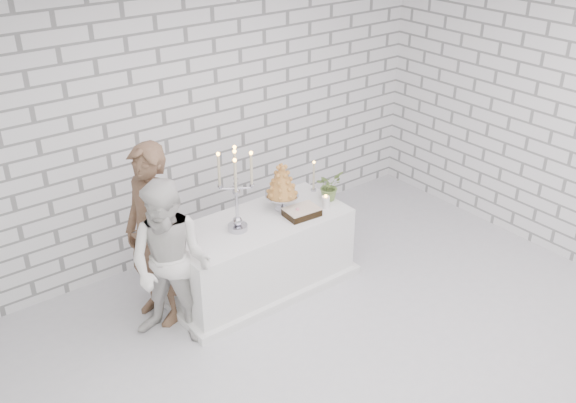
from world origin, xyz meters
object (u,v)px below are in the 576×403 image
object	(u,v)px
groom	(153,236)
croquembouche	(282,186)
candelabra	(236,191)
cake_table	(260,254)
bride	(171,264)

from	to	relation	value
groom	croquembouche	distance (m)	1.36
groom	candelabra	bearing A→B (deg)	61.77
cake_table	bride	world-z (taller)	bride
cake_table	bride	bearing A→B (deg)	-169.77
croquembouche	candelabra	bearing A→B (deg)	-173.03
cake_table	candelabra	bearing A→B (deg)	-177.03
groom	candelabra	xyz separation A→B (m)	(0.78, -0.18, 0.28)
bride	cake_table	bearing A→B (deg)	61.25
groom	bride	world-z (taller)	groom
cake_table	croquembouche	size ratio (longest dim) A/B	3.50
cake_table	groom	bearing A→B (deg)	170.69
groom	croquembouche	xyz separation A→B (m)	(1.35, -0.11, 0.13)
bride	groom	bearing A→B (deg)	136.24
cake_table	candelabra	xyz separation A→B (m)	(-0.25, -0.01, 0.79)
candelabra	croquembouche	world-z (taller)	candelabra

